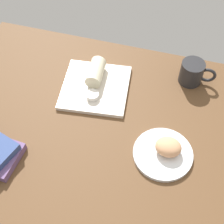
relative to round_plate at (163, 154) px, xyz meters
The scene contains 7 objects.
dining_table 31.46cm from the round_plate, behind, with size 110.00×90.00×4.00cm, color brown.
round_plate is the anchor object (origin of this frame).
scone_pastry 3.62cm from the round_plate, 43.95° to the left, with size 8.81×7.60×4.94cm, color tan.
square_plate 38.37cm from the round_plate, 144.66° to the left, with size 25.53×25.53×1.60cm, color silver.
sauce_cup 34.59cm from the round_plate, 151.38° to the left, with size 4.93×4.93×2.13cm.
breakfast_wrap 41.95cm from the round_plate, 140.22° to the left, with size 6.11×6.11×12.00cm, color beige.
coffee_mug 37.13cm from the round_plate, 82.80° to the left, with size 14.13×9.12×9.46cm.
Camera 1 is at (29.05, -62.28, 102.62)cm, focal length 52.50 mm.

